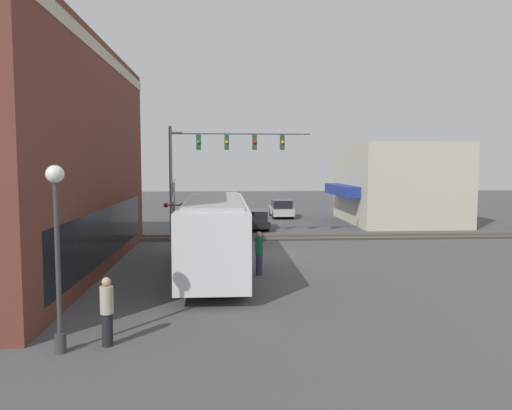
# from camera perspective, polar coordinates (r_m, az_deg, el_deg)

# --- Properties ---
(ground_plane) EXTENTS (120.00, 120.00, 0.00)m
(ground_plane) POSITION_cam_1_polar(r_m,az_deg,el_deg) (25.81, 1.75, -5.74)
(ground_plane) COLOR #4C4C4F
(shop_building) EXTENTS (10.73, 9.03, 6.23)m
(shop_building) POSITION_cam_1_polar(r_m,az_deg,el_deg) (41.59, 15.72, 2.38)
(shop_building) COLOR beige
(shop_building) RESTS_ON ground
(city_bus) EXTENTS (11.29, 2.59, 3.22)m
(city_bus) POSITION_cam_1_polar(r_m,az_deg,el_deg) (21.54, -4.69, -3.05)
(city_bus) COLOR silver
(city_bus) RESTS_ON ground
(traffic_signal_gantry) EXTENTS (0.42, 8.50, 6.92)m
(traffic_signal_gantry) POSITION_cam_1_polar(r_m,az_deg,el_deg) (30.22, -4.48, 5.81)
(traffic_signal_gantry) COLOR gray
(traffic_signal_gantry) RESTS_ON ground
(crossing_signal) EXTENTS (1.41, 1.18, 3.81)m
(crossing_signal) POSITION_cam_1_polar(r_m,az_deg,el_deg) (29.24, -9.36, -0.02)
(crossing_signal) COLOR gray
(crossing_signal) RESTS_ON ground
(streetlamp) EXTENTS (0.44, 0.44, 4.66)m
(streetlamp) POSITION_cam_1_polar(r_m,az_deg,el_deg) (13.13, -21.78, -3.94)
(streetlamp) COLOR #38383A
(streetlamp) RESTS_ON ground
(rail_track_near) EXTENTS (2.60, 60.00, 0.15)m
(rail_track_near) POSITION_cam_1_polar(r_m,az_deg,el_deg) (31.71, 0.73, -3.72)
(rail_track_near) COLOR #332D28
(rail_track_near) RESTS_ON ground
(parked_car_black) EXTENTS (4.89, 1.82, 1.36)m
(parked_car_black) POSITION_cam_1_polar(r_m,az_deg,el_deg) (36.19, -0.14, -1.69)
(parked_car_black) COLOR black
(parked_car_black) RESTS_ON ground
(parked_car_silver) EXTENTS (4.41, 1.82, 1.54)m
(parked_car_silver) POSITION_cam_1_polar(r_m,az_deg,el_deg) (43.85, 2.92, -0.48)
(parked_car_silver) COLOR #B7B7BC
(parked_car_silver) RESTS_ON ground
(pedestrian_by_lamp) EXTENTS (0.34, 0.34, 1.80)m
(pedestrian_by_lamp) POSITION_cam_1_polar(r_m,az_deg,el_deg) (13.63, -16.67, -11.52)
(pedestrian_by_lamp) COLOR black
(pedestrian_by_lamp) RESTS_ON ground
(pedestrian_near_bus) EXTENTS (0.34, 0.34, 1.86)m
(pedestrian_near_bus) POSITION_cam_1_polar(r_m,az_deg,el_deg) (21.07, 0.36, -5.47)
(pedestrian_near_bus) COLOR #2D3351
(pedestrian_near_bus) RESTS_ON ground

